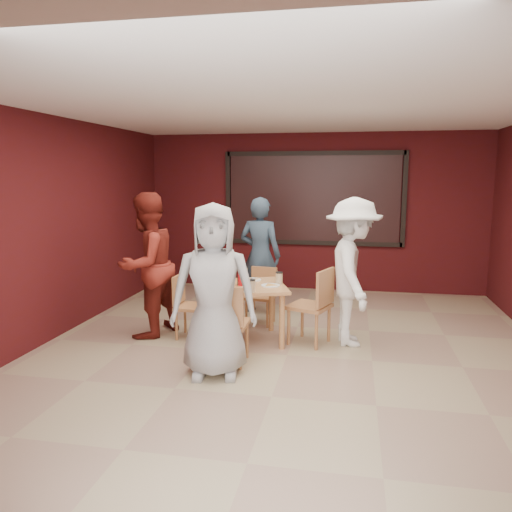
% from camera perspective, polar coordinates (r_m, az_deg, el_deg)
% --- Properties ---
extents(floor, '(7.00, 7.00, 0.00)m').
position_cam_1_polar(floor, '(5.90, 3.58, -11.24)').
color(floor, tan).
rests_on(floor, ground).
extents(window_blinds, '(3.00, 0.02, 1.50)m').
position_cam_1_polar(window_blinds, '(8.97, 6.56, 6.54)').
color(window_blinds, black).
extents(dining_table, '(1.16, 1.16, 0.87)m').
position_cam_1_polar(dining_table, '(6.20, -0.97, -4.08)').
color(dining_table, tan).
rests_on(dining_table, floor).
extents(chair_front, '(0.44, 0.44, 0.90)m').
position_cam_1_polar(chair_front, '(5.45, -3.43, -7.30)').
color(chair_front, '#A66340').
rests_on(chair_front, floor).
extents(chair_back, '(0.43, 0.43, 0.78)m').
position_cam_1_polar(chair_back, '(7.02, 0.68, -4.12)').
color(chair_back, '#A66340').
rests_on(chair_back, floor).
extents(chair_left, '(0.40, 0.40, 0.81)m').
position_cam_1_polar(chair_left, '(6.45, -7.89, -5.24)').
color(chair_left, '#A66340').
rests_on(chair_left, floor).
extents(chair_right, '(0.59, 0.59, 0.95)m').
position_cam_1_polar(chair_right, '(6.14, 6.81, -5.23)').
color(chair_right, '#A66340').
rests_on(chair_right, floor).
extents(diner_front, '(0.97, 0.73, 1.79)m').
position_cam_1_polar(diner_front, '(5.10, -4.84, -4.00)').
color(diner_front, '#ADADAD').
rests_on(diner_front, floor).
extents(diner_back, '(0.70, 0.52, 1.75)m').
position_cam_1_polar(diner_back, '(7.46, 0.48, 0.07)').
color(diner_back, '#304356').
rests_on(diner_back, floor).
extents(diner_left, '(0.96, 1.08, 1.85)m').
position_cam_1_polar(diner_left, '(6.52, -12.36, -1.02)').
color(diner_left, maroon).
rests_on(diner_left, floor).
extents(diner_right, '(0.83, 1.25, 1.80)m').
position_cam_1_polar(diner_right, '(6.16, 11.02, -1.80)').
color(diner_right, white).
rests_on(diner_right, floor).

